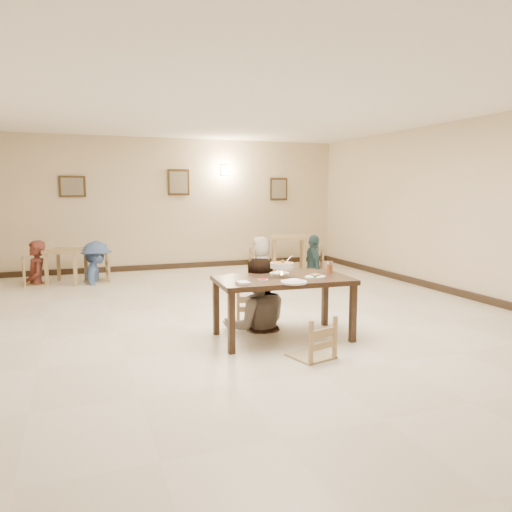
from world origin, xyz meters
name	(u,v)px	position (x,y,z in m)	size (l,w,h in m)	color
floor	(246,319)	(0.00, 0.00, 0.00)	(10.00, 10.00, 0.00)	beige
ceiling	(245,101)	(0.00, 0.00, 3.00)	(10.00, 10.00, 0.00)	white
wall_back	(174,204)	(0.00, 5.00, 1.50)	(10.00, 10.00, 0.00)	beige
wall_right	(473,210)	(4.00, 0.00, 1.50)	(10.00, 10.00, 0.00)	beige
baseboard_back	(176,266)	(0.00, 4.97, 0.06)	(8.00, 0.06, 0.12)	black
baseboard_right	(467,295)	(3.97, 0.00, 0.06)	(0.06, 10.00, 0.12)	black
picture_a	(72,186)	(-2.20, 4.96, 1.90)	(0.55, 0.04, 0.45)	#352512
picture_b	(179,182)	(0.10, 4.96, 2.00)	(0.50, 0.04, 0.60)	#352512
picture_c	(279,189)	(2.60, 4.96, 1.85)	(0.45, 0.04, 0.55)	#352512
wall_sconce	(224,170)	(1.20, 4.96, 2.30)	(0.16, 0.05, 0.22)	#FFD88C
main_table	(283,284)	(0.13, -1.01, 0.68)	(1.67, 1.01, 0.76)	#352215
chair_far	(252,293)	(-0.02, -0.32, 0.44)	(0.41, 0.41, 0.88)	tan
chair_near	(311,318)	(0.13, -1.77, 0.44)	(0.42, 0.42, 0.89)	tan
main_diner	(257,258)	(0.00, -0.45, 0.93)	(0.91, 0.71, 1.87)	gray
curry_warmer	(282,265)	(0.12, -0.99, 0.91)	(0.31, 0.28, 0.25)	silver
rice_plate_far	(279,273)	(0.19, -0.76, 0.77)	(0.26, 0.26, 0.06)	white
rice_plate_near	(294,282)	(0.09, -1.40, 0.77)	(0.30, 0.30, 0.07)	white
fried_plate	(315,276)	(0.48, -1.18, 0.78)	(0.26, 0.26, 0.06)	white
chili_dish	(263,280)	(-0.18, -1.13, 0.77)	(0.12, 0.12, 0.02)	white
napkin_cutlery	(243,283)	(-0.47, -1.26, 0.77)	(0.16, 0.26, 0.03)	white
drink_glass	(330,268)	(0.79, -0.97, 0.83)	(0.08, 0.08, 0.16)	white
bg_table_left	(66,256)	(-2.38, 3.86, 0.54)	(0.88, 0.88, 0.68)	tan
bg_table_right	(289,242)	(2.38, 3.85, 0.64)	(1.01, 1.01, 0.78)	tan
bg_chair_ll	(35,259)	(-2.94, 3.89, 0.50)	(0.47, 0.47, 1.01)	tan
bg_chair_lr	(96,257)	(-1.82, 3.79, 0.50)	(0.47, 0.47, 1.00)	tan
bg_chair_rl	(261,250)	(1.72, 3.88, 0.49)	(0.46, 0.46, 0.99)	tan
bg_chair_rr	(314,249)	(3.04, 3.87, 0.46)	(0.43, 0.43, 0.92)	tan
bg_diner_a	(34,241)	(-2.94, 3.89, 0.86)	(0.63, 0.41, 1.72)	maroon
bg_diner_b	(95,241)	(-1.82, 3.79, 0.82)	(1.06, 0.61, 1.64)	#506FA8
bg_diner_c	(261,237)	(1.72, 3.88, 0.79)	(0.77, 0.50, 1.58)	silver
bg_diner_d	(314,235)	(3.04, 3.87, 0.79)	(0.92, 0.38, 1.57)	#44707C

